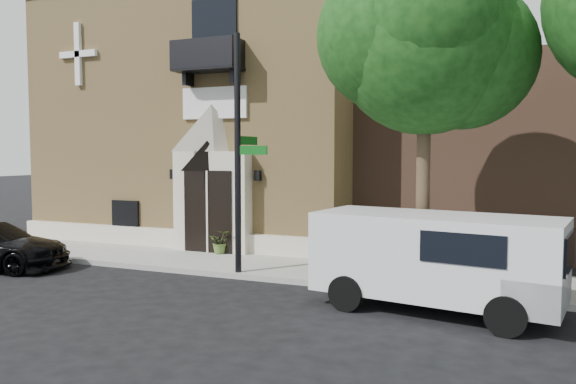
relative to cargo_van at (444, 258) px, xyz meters
name	(u,v)px	position (x,y,z in m)	size (l,w,h in m)	color
ground	(194,275)	(-6.70, 1.08, -1.13)	(120.00, 120.00, 0.00)	black
sidewalk	(251,265)	(-5.70, 2.58, -1.06)	(42.00, 3.00, 0.15)	gray
church	(233,121)	(-9.68, 9.04, 3.50)	(12.20, 11.01, 9.30)	tan
street_tree_left	(426,41)	(-0.67, 1.43, 4.73)	(4.97, 4.38, 7.77)	#38281C
cargo_van	(444,258)	(0.00, 0.00, 0.00)	(5.22, 2.73, 2.03)	silver
street_sign	(239,153)	(-5.42, 1.30, 2.16)	(0.99, 1.05, 6.24)	black
fire_hydrant	(455,274)	(0.08, 1.49, -0.63)	(0.41, 0.33, 0.72)	#B10C27
dumpster	(435,257)	(-0.43, 1.77, -0.30)	(2.16, 1.35, 1.35)	#0E351A
planter	(221,242)	(-7.22, 3.51, -0.61)	(0.68, 0.59, 0.75)	#52712F
pedestrian_near	(349,238)	(-2.86, 2.85, -0.15)	(0.61, 0.40, 1.67)	black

